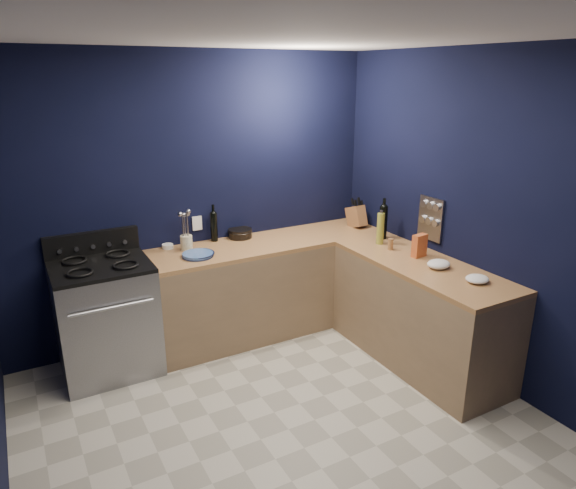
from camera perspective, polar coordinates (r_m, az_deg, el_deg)
floor at (r=3.89m, az=0.05°, el=-19.84°), size 3.50×3.50×0.02m
ceiling at (r=3.06m, az=0.07°, el=22.40°), size 3.50×3.50×0.02m
wall_back at (r=4.80m, az=-10.24°, el=4.91°), size 3.50×0.02×2.60m
wall_right at (r=4.34m, az=20.85°, el=2.55°), size 0.02×3.50×2.60m
wall_front at (r=2.06m, az=25.66°, el=-15.96°), size 3.50×0.02×2.60m
cab_back at (r=5.00m, az=-1.92°, el=-4.73°), size 2.30×0.63×0.86m
top_back at (r=4.84m, az=-1.98°, el=0.17°), size 2.30×0.63×0.04m
cab_right at (r=4.59m, az=14.25°, el=-7.54°), size 0.63×1.67×0.86m
top_right at (r=4.42m, az=14.70°, el=-2.28°), size 0.63×1.67×0.04m
gas_range at (r=4.56m, az=-19.38°, el=-7.86°), size 0.76×0.66×0.92m
oven_door at (r=4.28m, az=-18.59°, el=-9.68°), size 0.59×0.02×0.42m
cooktop at (r=4.38m, az=-20.03°, el=-2.26°), size 0.76×0.66×0.03m
backguard at (r=4.63m, az=-20.81°, el=0.13°), size 0.76×0.06×0.20m
spice_panel at (r=4.71m, az=15.47°, el=2.77°), size 0.02×0.28×0.38m
wall_outlet at (r=4.83m, az=-10.00°, el=2.33°), size 0.09×0.02×0.13m
plate_stack at (r=4.49m, az=-9.93°, el=-1.13°), size 0.35×0.35×0.03m
ramekin at (r=4.75m, az=-13.14°, el=-0.19°), size 0.11×0.11×0.04m
utensil_crock at (r=4.66m, az=-11.14°, el=0.19°), size 0.13×0.13×0.13m
wine_bottle_back at (r=4.85m, az=-8.18°, el=1.91°), size 0.07×0.07×0.27m
lemon_basket at (r=4.94m, az=-5.31°, el=1.24°), size 0.28×0.28×0.09m
knife_block at (r=5.31m, az=7.54°, el=3.08°), size 0.13×0.25×0.26m
wine_bottle_right at (r=4.95m, az=10.46°, el=2.39°), size 0.08×0.08×0.31m
oil_bottle at (r=4.79m, az=10.16°, el=1.73°), size 0.08×0.08×0.29m
spice_jar_near at (r=4.67m, az=11.24°, el=0.04°), size 0.06×0.06×0.10m
spice_jar_far at (r=4.64m, az=13.70°, el=-0.34°), size 0.05×0.05×0.09m
crouton_bag at (r=4.54m, az=14.30°, el=-0.13°), size 0.14×0.08×0.20m
towel_front at (r=4.33m, az=16.30°, el=-2.09°), size 0.23×0.21×0.07m
towel_end at (r=4.14m, az=20.16°, el=-3.58°), size 0.22×0.21×0.05m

